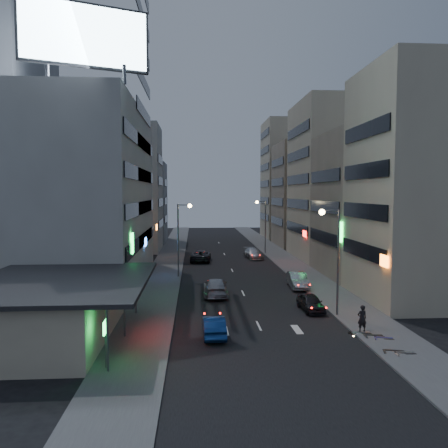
{
  "coord_description": "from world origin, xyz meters",
  "views": [
    {
      "loc": [
        -4.46,
        -25.89,
        9.38
      ],
      "look_at": [
        -1.37,
        20.23,
        6.04
      ],
      "focal_mm": 35.0,
      "sensor_mm": 36.0,
      "label": 1
    }
  ],
  "objects": [
    {
      "name": "billboard",
      "position": [
        -12.99,
        9.97,
        21.66
      ],
      "size": [
        9.52,
        3.75,
        6.2
      ],
      "rotation": [
        0.0,
        0.0,
        0.35
      ],
      "color": "#595B60",
      "rests_on": "white_building"
    },
    {
      "name": "far_right_b",
      "position": [
        16.0,
        64.0,
        12.0
      ],
      "size": [
        12.0,
        12.0,
        24.0
      ],
      "primitive_type": "cube",
      "color": "#B9AE91",
      "rests_on": "ground"
    },
    {
      "name": "far_left_a",
      "position": [
        -15.5,
        45.0,
        10.0
      ],
      "size": [
        11.0,
        10.0,
        20.0
      ],
      "primitive_type": "cube",
      "color": "#AAAAA5",
      "rests_on": "ground"
    },
    {
      "name": "shophouse_far",
      "position": [
        15.0,
        35.0,
        11.0
      ],
      "size": [
        10.0,
        14.0,
        22.0
      ],
      "primitive_type": "cube",
      "color": "#B9AE91",
      "rests_on": "ground"
    },
    {
      "name": "scooter_blue",
      "position": [
        8.14,
        0.59,
        0.64
      ],
      "size": [
        1.01,
        1.8,
        1.05
      ],
      "primitive_type": null,
      "rotation": [
        0.0,
        0.0,
        1.3
      ],
      "color": "navy",
      "rests_on": "sidewalk_right"
    },
    {
      "name": "scooter_black_b",
      "position": [
        7.7,
        1.22,
        0.68
      ],
      "size": [
        0.74,
        1.87,
        1.12
      ],
      "primitive_type": null,
      "rotation": [
        0.0,
        0.0,
        1.5
      ],
      "color": "black",
      "rests_on": "sidewalk_right"
    },
    {
      "name": "parked_car_left",
      "position": [
        -3.67,
        33.26,
        0.78
      ],
      "size": [
        3.0,
        5.8,
        1.56
      ],
      "primitive_type": "imported",
      "rotation": [
        0.0,
        0.0,
        3.07
      ],
      "color": "#252429",
      "rests_on": "ground"
    },
    {
      "name": "sidewalk_left",
      "position": [
        -8.0,
        30.0,
        0.06
      ],
      "size": [
        4.0,
        120.0,
        0.12
      ],
      "primitive_type": "cube",
      "color": "#4C4C4F",
      "rests_on": "ground"
    },
    {
      "name": "ground",
      "position": [
        0.0,
        0.0,
        0.0
      ],
      "size": [
        180.0,
        180.0,
        0.0
      ],
      "primitive_type": "plane",
      "color": "black",
      "rests_on": "ground"
    },
    {
      "name": "street_lamp_right_far",
      "position": [
        5.9,
        40.0,
        5.36
      ],
      "size": [
        1.6,
        0.44,
        8.02
      ],
      "color": "#595B60",
      "rests_on": "sidewalk_right"
    },
    {
      "name": "sidewalk_right",
      "position": [
        8.0,
        30.0,
        0.06
      ],
      "size": [
        4.0,
        120.0,
        0.12
      ],
      "primitive_type": "cube",
      "color": "#4C4C4F",
      "rests_on": "ground"
    },
    {
      "name": "shophouse_mid",
      "position": [
        15.5,
        22.0,
        8.0
      ],
      "size": [
        11.0,
        12.0,
        16.0
      ],
      "primitive_type": "cube",
      "color": "gray",
      "rests_on": "ground"
    },
    {
      "name": "parked_car_right_far",
      "position": [
        3.84,
        35.24,
        0.71
      ],
      "size": [
        2.63,
        5.13,
        1.43
      ],
      "primitive_type": "imported",
      "rotation": [
        0.0,
        0.0,
        0.13
      ],
      "color": "#ACAEB5",
      "rests_on": "ground"
    },
    {
      "name": "parked_car_right_mid",
      "position": [
        5.6,
        15.96,
        0.76
      ],
      "size": [
        1.8,
        4.65,
        1.51
      ],
      "primitive_type": "imported",
      "rotation": [
        0.0,
        0.0,
        -0.04
      ],
      "color": "#ABADB4",
      "rests_on": "ground"
    },
    {
      "name": "far_right_a",
      "position": [
        15.5,
        50.0,
        9.0
      ],
      "size": [
        11.0,
        12.0,
        18.0
      ],
      "primitive_type": "cube",
      "color": "gray",
      "rests_on": "ground"
    },
    {
      "name": "far_left_b",
      "position": [
        -16.0,
        58.0,
        7.5
      ],
      "size": [
        12.0,
        10.0,
        15.0
      ],
      "primitive_type": "cube",
      "color": "gray",
      "rests_on": "ground"
    },
    {
      "name": "street_lamp_left",
      "position": [
        -5.9,
        22.0,
        5.36
      ],
      "size": [
        1.6,
        0.44,
        8.02
      ],
      "color": "#595B60",
      "rests_on": "sidewalk_left"
    },
    {
      "name": "food_court",
      "position": [
        -13.9,
        2.0,
        1.98
      ],
      "size": [
        11.0,
        13.0,
        3.88
      ],
      "color": "#B9AE91",
      "rests_on": "ground"
    },
    {
      "name": "person",
      "position": [
        6.61,
        1.88,
        1.02
      ],
      "size": [
        0.71,
        0.52,
        1.79
      ],
      "primitive_type": "imported",
      "rotation": [
        0.0,
        0.0,
        3.28
      ],
      "color": "black",
      "rests_on": "sidewalk_right"
    },
    {
      "name": "scooter_silver_a",
      "position": [
        8.21,
        -1.83,
        0.65
      ],
      "size": [
        0.61,
        1.75,
        1.06
      ],
      "primitive_type": null,
      "rotation": [
        0.0,
        0.0,
        1.55
      ],
      "color": "#B0B4B9",
      "rests_on": "sidewalk_right"
    },
    {
      "name": "parked_car_right_near",
      "position": [
        4.69,
        7.65,
        0.66
      ],
      "size": [
        1.71,
        3.93,
        1.32
      ],
      "primitive_type": "imported",
      "rotation": [
        0.0,
        0.0,
        0.04
      ],
      "color": "black",
      "rests_on": "ground"
    },
    {
      "name": "white_building",
      "position": [
        -17.0,
        20.0,
        9.0
      ],
      "size": [
        14.0,
        24.0,
        18.0
      ],
      "primitive_type": "cube",
      "color": "#AAAAA5",
      "rests_on": "ground"
    },
    {
      "name": "street_lamp_right_near",
      "position": [
        5.9,
        6.0,
        5.36
      ],
      "size": [
        1.6,
        0.44,
        8.02
      ],
      "color": "#595B60",
      "rests_on": "sidewalk_right"
    },
    {
      "name": "road_car_silver",
      "position": [
        -2.59,
        13.26,
        0.78
      ],
      "size": [
        2.31,
        5.41,
        1.55
      ],
      "primitive_type": "imported",
      "rotation": [
        0.0,
        0.0,
        3.12
      ],
      "color": "#95979C",
      "rests_on": "ground"
    },
    {
      "name": "scooter_black_a",
      "position": [
        7.77,
        -1.68,
        0.67
      ],
      "size": [
        1.06,
        1.9,
        1.1
      ],
      "primitive_type": null,
      "rotation": [
        0.0,
        0.0,
        1.3
      ],
      "color": "black",
      "rests_on": "sidewalk_right"
    },
    {
      "name": "shophouse_near",
      "position": [
        15.0,
        10.5,
        10.0
      ],
      "size": [
        10.0,
        11.0,
        20.0
      ],
      "primitive_type": "cube",
      "color": "#B9AE91",
      "rests_on": "ground"
    },
    {
      "name": "road_car_blue",
      "position": [
        -3.26,
        2.04,
        0.67
      ],
      "size": [
        1.52,
        4.08,
        1.33
      ],
      "primitive_type": "imported",
      "rotation": [
        0.0,
        0.0,
        3.17
      ],
      "color": "navy",
      "rests_on": "ground"
    },
    {
      "name": "scooter_silver_b",
      "position": [
        7.1,
        1.86,
        0.65
      ],
      "size": [
        0.69,
        1.77,
        1.06
      ],
      "primitive_type": null,
      "rotation": [
        0.0,
        0.0,
        1.51
      ],
      "color": "#AFB0B7",
      "rests_on": "sidewalk_right"
    }
  ]
}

